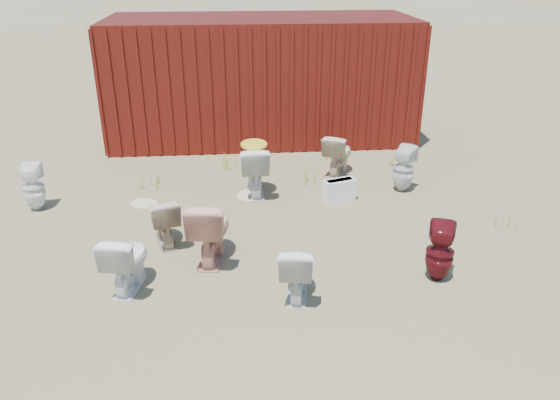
{
  "coord_description": "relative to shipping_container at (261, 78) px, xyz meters",
  "views": [
    {
      "loc": [
        -0.55,
        -5.98,
        3.56
      ],
      "look_at": [
        0.0,
        0.6,
        0.55
      ],
      "focal_mm": 35.0,
      "sensor_mm": 36.0,
      "label": 1
    }
  ],
  "objects": [
    {
      "name": "weed_clump_f",
      "position": [
        3.18,
        -4.62,
        -1.09
      ],
      "size": [
        0.28,
        0.28,
        0.21
      ],
      "primitive_type": "cone",
      "color": "#999A3D",
      "rests_on": "ground"
    },
    {
      "name": "toilet_back_a",
      "position": [
        -3.6,
        -3.42,
        -0.84
      ],
      "size": [
        0.37,
        0.37,
        0.72
      ],
      "primitive_type": "imported",
      "rotation": [
        0.0,
        0.0,
        3.28
      ],
      "color": "white",
      "rests_on": "ground"
    },
    {
      "name": "toilet_back_e",
      "position": [
        2.12,
        -3.18,
        -0.82
      ],
      "size": [
        0.48,
        0.48,
        0.75
      ],
      "primitive_type": "imported",
      "rotation": [
        0.0,
        0.0,
        2.47
      ],
      "color": "silver",
      "rests_on": "ground"
    },
    {
      "name": "toilet_back_beige_left",
      "position": [
        -1.54,
        -4.65,
        -0.86
      ],
      "size": [
        0.54,
        0.74,
        0.68
      ],
      "primitive_type": "imported",
      "rotation": [
        0.0,
        0.0,
        3.42
      ],
      "color": "tan",
      "rests_on": "ground"
    },
    {
      "name": "yellow_lid",
      "position": [
        -0.28,
        -3.1,
        -0.37
      ],
      "size": [
        0.42,
        0.52,
        0.02
      ],
      "primitive_type": "ellipsoid",
      "color": "gold",
      "rests_on": "toilet_back_yellowlid"
    },
    {
      "name": "ground",
      "position": [
        0.0,
        -5.2,
        -1.2
      ],
      "size": [
        100.0,
        100.0,
        0.0
      ],
      "primitive_type": "plane",
      "color": "brown",
      "rests_on": "ground"
    },
    {
      "name": "toilet_front_a",
      "position": [
        -1.85,
        -5.69,
        -0.84
      ],
      "size": [
        0.54,
        0.77,
        0.72
      ],
      "primitive_type": "imported",
      "rotation": [
        0.0,
        0.0,
        2.93
      ],
      "color": "white",
      "rests_on": "ground"
    },
    {
      "name": "toilet_front_pink",
      "position": [
        -0.92,
        -5.12,
        -0.78
      ],
      "size": [
        0.59,
        0.89,
        0.85
      ],
      "primitive_type": "imported",
      "rotation": [
        0.0,
        0.0,
        2.99
      ],
      "color": "tan",
      "rests_on": "ground"
    },
    {
      "name": "loose_lid_far",
      "position": [
        -2.01,
        -3.39,
        -1.19
      ],
      "size": [
        0.59,
        0.58,
        0.02
      ],
      "primitive_type": "ellipsoid",
      "rotation": [
        0.0,
        0.0,
        0.87
      ],
      "color": "beige",
      "rests_on": "ground"
    },
    {
      "name": "weed_clump_d",
      "position": [
        -0.72,
        -1.92,
        -1.05
      ],
      "size": [
        0.3,
        0.3,
        0.3
      ],
      "primitive_type": "cone",
      "color": "#999A3D",
      "rests_on": "ground"
    },
    {
      "name": "toilet_back_yellowlid",
      "position": [
        -0.28,
        -3.1,
        -0.79
      ],
      "size": [
        0.47,
        0.81,
        0.82
      ],
      "primitive_type": "imported",
      "rotation": [
        0.0,
        0.0,
        3.16
      ],
      "color": "white",
      "rests_on": "ground"
    },
    {
      "name": "toilet_back_beige_right",
      "position": [
        1.2,
        -2.34,
        -0.84
      ],
      "size": [
        0.69,
        0.82,
        0.72
      ],
      "primitive_type": "imported",
      "rotation": [
        0.0,
        0.0,
        2.64
      ],
      "color": "beige",
      "rests_on": "ground"
    },
    {
      "name": "toilet_front_maroon",
      "position": [
        1.78,
        -5.81,
        -0.84
      ],
      "size": [
        0.42,
        0.43,
        0.72
      ],
      "primitive_type": "imported",
      "rotation": [
        0.0,
        0.0,
        2.77
      ],
      "color": "#560E14",
      "rests_on": "ground"
    },
    {
      "name": "weed_clump_b",
      "position": [
        0.62,
        -2.78,
        -1.06
      ],
      "size": [
        0.32,
        0.32,
        0.28
      ],
      "primitive_type": "cone",
      "color": "#999A3D",
      "rests_on": "ground"
    },
    {
      "name": "weed_clump_c",
      "position": [
        2.38,
        -2.12,
        -1.06
      ],
      "size": [
        0.36,
        0.36,
        0.29
      ],
      "primitive_type": "cone",
      "color": "#999A3D",
      "rests_on": "ground"
    },
    {
      "name": "weed_clump_a",
      "position": [
        -2.03,
        -2.67,
        -1.07
      ],
      "size": [
        0.36,
        0.36,
        0.27
      ],
      "primitive_type": "cone",
      "color": "#999A3D",
      "rests_on": "ground"
    },
    {
      "name": "loose_lid_near",
      "position": [
        -0.38,
        -3.22,
        -1.19
      ],
      "size": [
        0.4,
        0.51,
        0.02
      ],
      "primitive_type": "ellipsoid",
      "rotation": [
        0.0,
        0.0,
        -0.03
      ],
      "color": "#CBB793",
      "rests_on": "ground"
    },
    {
      "name": "loose_tank",
      "position": [
        1.02,
        -3.49,
        -1.02
      ],
      "size": [
        0.54,
        0.34,
        0.35
      ],
      "primitive_type": "cube",
      "rotation": [
        0.0,
        0.0,
        0.31
      ],
      "color": "white",
      "rests_on": "ground"
    },
    {
      "name": "shipping_container",
      "position": [
        0.0,
        0.0,
        0.0
      ],
      "size": [
        6.0,
        2.4,
        2.4
      ],
      "primitive_type": "cube",
      "color": "#550E0E",
      "rests_on": "ground"
    },
    {
      "name": "toilet_front_c",
      "position": [
        0.07,
        -6.02,
        -0.86
      ],
      "size": [
        0.48,
        0.72,
        0.68
      ],
      "primitive_type": "imported",
      "rotation": [
        0.0,
        0.0,
        2.98
      ],
      "color": "white",
      "rests_on": "ground"
    },
    {
      "name": "weed_clump_e",
      "position": [
        1.14,
        -1.79,
        -1.06
      ],
      "size": [
        0.34,
        0.34,
        0.28
      ],
      "primitive_type": "cone",
      "color": "#999A3D",
      "rests_on": "ground"
    }
  ]
}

